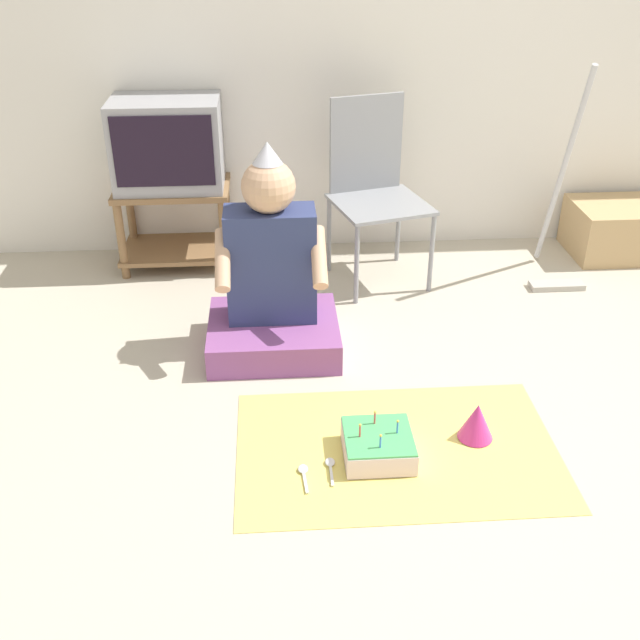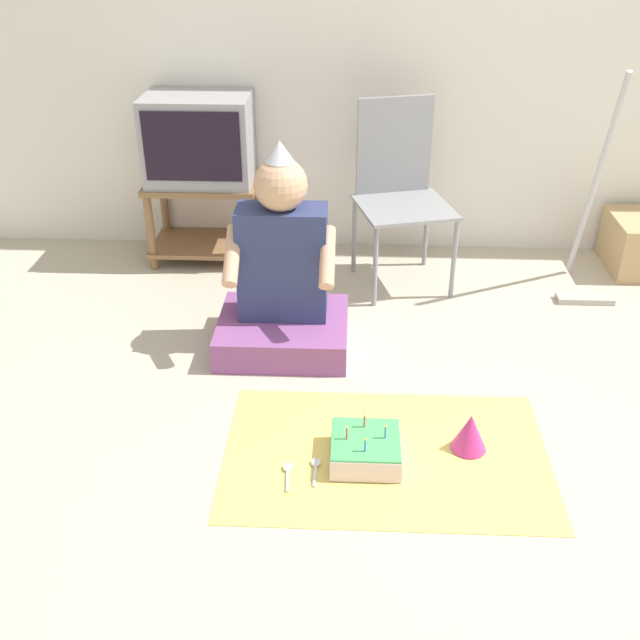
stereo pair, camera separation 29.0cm
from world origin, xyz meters
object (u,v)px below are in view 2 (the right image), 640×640
at_px(folding_chair, 399,184).
at_px(party_hat_blue, 470,432).
at_px(person_seated, 283,283).
at_px(dust_mop, 591,236).
at_px(tv, 199,139).
at_px(birthday_cake, 366,449).

bearing_deg(folding_chair, party_hat_blue, -81.65).
height_order(person_seated, party_hat_blue, person_seated).
xyz_separation_m(dust_mop, party_hat_blue, (-0.74, -1.29, -0.24)).
xyz_separation_m(folding_chair, party_hat_blue, (0.21, -1.45, -0.44)).
xyz_separation_m(tv, dust_mop, (1.99, -0.36, -0.35)).
bearing_deg(dust_mop, birthday_cake, -129.27).
distance_m(person_seated, party_hat_blue, 1.07).
height_order(tv, dust_mop, dust_mop).
relative_size(person_seated, birthday_cake, 3.73).
distance_m(tv, birthday_cake, 2.04).
xyz_separation_m(dust_mop, person_seated, (-1.48, -0.56, -0.01)).
distance_m(person_seated, birthday_cake, 0.92).
relative_size(dust_mop, party_hat_blue, 7.70).
bearing_deg(tv, birthday_cake, -63.11).
relative_size(tv, folding_chair, 0.59).
relative_size(tv, party_hat_blue, 3.75).
distance_m(folding_chair, birthday_cake, 1.61).
xyz_separation_m(folding_chair, dust_mop, (0.95, -0.16, -0.20)).
relative_size(folding_chair, person_seated, 0.99).
bearing_deg(party_hat_blue, birthday_cake, -167.99).
distance_m(folding_chair, person_seated, 0.92).
relative_size(dust_mop, birthday_cake, 4.52).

